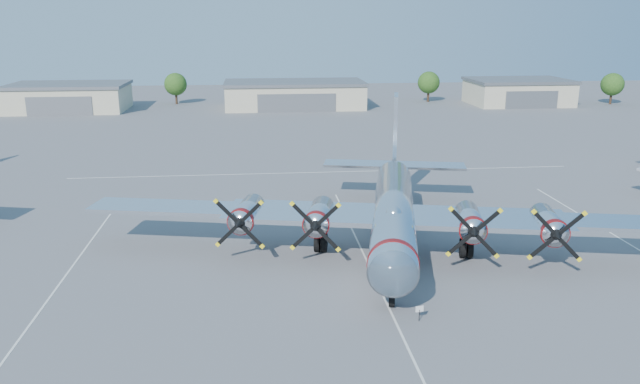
{
  "coord_description": "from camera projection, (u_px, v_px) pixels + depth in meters",
  "views": [
    {
      "loc": [
        -8.12,
        -47.22,
        17.77
      ],
      "look_at": [
        -2.71,
        4.8,
        3.2
      ],
      "focal_mm": 35.0,
      "sensor_mm": 36.0,
      "label": 1
    }
  ],
  "objects": [
    {
      "name": "hangar_center",
      "position": [
        294.0,
        94.0,
        128.63
      ],
      "size": [
        28.6,
        14.6,
        5.4
      ],
      "color": "#BFB798",
      "rests_on": "ground"
    },
    {
      "name": "info_placard",
      "position": [
        419.0,
        310.0,
        37.8
      ],
      "size": [
        0.51,
        0.13,
        0.98
      ],
      "rotation": [
        0.0,
        0.0,
        0.18
      ],
      "color": "black",
      "rests_on": "ground"
    },
    {
      "name": "parking_lines",
      "position": [
        363.0,
        252.0,
        49.15
      ],
      "size": [
        60.0,
        50.08,
        0.01
      ],
      "color": "silver",
      "rests_on": "ground"
    },
    {
      "name": "hangar_east",
      "position": [
        518.0,
        92.0,
        133.41
      ],
      "size": [
        20.6,
        14.6,
        5.4
      ],
      "color": "#BFB798",
      "rests_on": "ground"
    },
    {
      "name": "ground",
      "position": [
        359.0,
        245.0,
        50.82
      ],
      "size": [
        260.0,
        260.0,
        0.0
      ],
      "primitive_type": "plane",
      "color": "#58585A",
      "rests_on": "ground"
    },
    {
      "name": "tree_west",
      "position": [
        176.0,
        84.0,
        133.43
      ],
      "size": [
        4.8,
        4.8,
        6.64
      ],
      "color": "#382619",
      "rests_on": "ground"
    },
    {
      "name": "tree_far_east",
      "position": [
        612.0,
        84.0,
        133.12
      ],
      "size": [
        4.8,
        4.8,
        6.64
      ],
      "color": "#382619",
      "rests_on": "ground"
    },
    {
      "name": "tree_east",
      "position": [
        429.0,
        83.0,
        137.0
      ],
      "size": [
        4.8,
        4.8,
        6.64
      ],
      "color": "#382619",
      "rests_on": "ground"
    },
    {
      "name": "main_bomber_b29",
      "position": [
        392.0,
        245.0,
        50.67
      ],
      "size": [
        53.81,
        42.35,
        10.58
      ],
      "primitive_type": null,
      "rotation": [
        0.0,
        0.0,
        -0.22
      ],
      "color": "white",
      "rests_on": "ground"
    },
    {
      "name": "hangar_west",
      "position": [
        69.0,
        97.0,
        124.15
      ],
      "size": [
        22.6,
        14.6,
        5.4
      ],
      "color": "#BFB798",
      "rests_on": "ground"
    }
  ]
}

